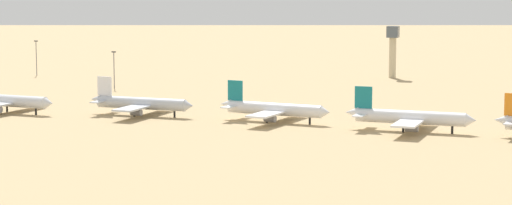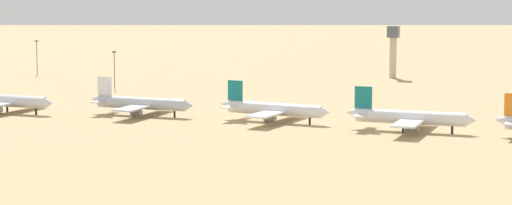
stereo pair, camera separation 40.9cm
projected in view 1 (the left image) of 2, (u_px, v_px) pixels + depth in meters
The scene contains 8 objects.
ground at pixel (263, 125), 286.13m from camera, with size 4000.00×4000.00×0.00m, color tan.
parked_jet_white_1 at pixel (5, 101), 312.68m from camera, with size 37.81×31.93×12.48m.
parked_jet_white_2 at pixel (141, 103), 306.03m from camera, with size 37.26×31.32×12.31m.
parked_jet_teal_3 at pixel (273, 109), 291.84m from camera, with size 37.41×31.77×12.36m.
parked_jet_teal_4 at pixel (409, 117), 272.97m from camera, with size 38.18×32.06×12.62m.
control_tower at pixel (393, 47), 430.02m from camera, with size 5.20×5.20×23.58m.
light_pole_west at pixel (36, 55), 443.01m from camera, with size 1.80×0.50×16.33m.
light_pole_east at pixel (114, 67), 385.81m from camera, with size 1.80×0.50×15.29m.
Camera 1 is at (86.19, -269.68, 42.02)m, focal length 66.45 mm.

